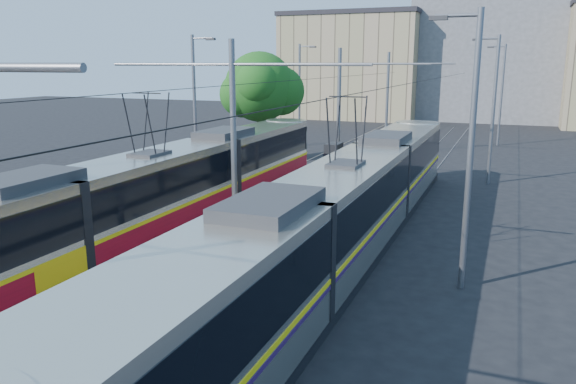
% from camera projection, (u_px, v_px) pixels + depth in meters
% --- Properties ---
extents(ground, '(160.00, 160.00, 0.00)m').
position_uv_depth(ground, '(69.00, 371.00, 12.22)').
color(ground, black).
rests_on(ground, ground).
extents(platform, '(4.00, 50.00, 0.30)m').
position_uv_depth(platform, '(319.00, 196.00, 27.57)').
color(platform, gray).
rests_on(platform, ground).
extents(tactile_strip_left, '(0.70, 50.00, 0.01)m').
position_uv_depth(tactile_strip_left, '(292.00, 191.00, 28.06)').
color(tactile_strip_left, gray).
rests_on(tactile_strip_left, platform).
extents(tactile_strip_right, '(0.70, 50.00, 0.01)m').
position_uv_depth(tactile_strip_right, '(348.00, 196.00, 27.00)').
color(tactile_strip_right, gray).
rests_on(tactile_strip_right, platform).
extents(rails, '(8.71, 70.00, 0.03)m').
position_uv_depth(rails, '(319.00, 199.00, 27.60)').
color(rails, gray).
rests_on(rails, ground).
extents(tram_left, '(2.43, 28.47, 5.50)m').
position_uv_depth(tram_left, '(152.00, 197.00, 20.68)').
color(tram_left, black).
rests_on(tram_left, ground).
extents(tram_right, '(2.43, 30.81, 5.50)m').
position_uv_depth(tram_right, '(345.00, 208.00, 18.56)').
color(tram_right, black).
rests_on(tram_right, ground).
extents(catenary, '(9.20, 70.00, 7.00)m').
position_uv_depth(catenary, '(299.00, 111.00, 24.01)').
color(catenary, slate).
rests_on(catenary, platform).
extents(street_lamps, '(15.18, 38.22, 8.00)m').
position_uv_depth(street_lamps, '(344.00, 108.00, 30.28)').
color(street_lamps, slate).
rests_on(street_lamps, ground).
extents(shelter, '(0.71, 1.14, 2.50)m').
position_uv_depth(shelter, '(333.00, 168.00, 27.03)').
color(shelter, black).
rests_on(shelter, platform).
extents(tree, '(5.02, 4.64, 7.29)m').
position_uv_depth(tree, '(265.00, 88.00, 36.74)').
color(tree, '#382314').
rests_on(tree, ground).
extents(building_left, '(16.32, 12.24, 12.38)m').
position_uv_depth(building_left, '(355.00, 66.00, 68.72)').
color(building_left, tan).
rests_on(building_left, ground).
extents(building_centre, '(18.36, 14.28, 15.12)m').
position_uv_depth(building_centre, '(496.00, 54.00, 66.23)').
color(building_centre, gray).
rests_on(building_centre, ground).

